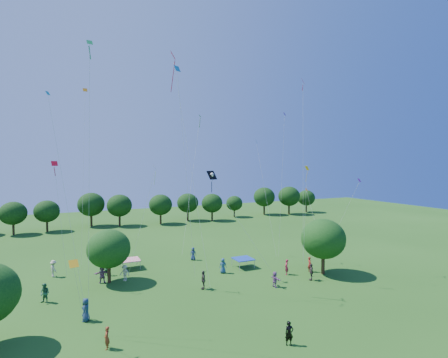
% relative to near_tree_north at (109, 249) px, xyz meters
% --- Properties ---
extents(near_tree_north, '(4.45, 4.45, 5.59)m').
position_rel_near_tree_north_xyz_m(near_tree_north, '(0.00, 0.00, 0.00)').
color(near_tree_north, '#422B19').
rests_on(near_tree_north, ground).
extents(near_tree_east, '(4.95, 4.95, 6.22)m').
position_rel_near_tree_north_xyz_m(near_tree_east, '(22.25, -7.17, 0.41)').
color(near_tree_east, '#422B19').
rests_on(near_tree_east, ground).
extents(treeline, '(88.01, 8.77, 6.77)m').
position_rel_near_tree_north_xyz_m(treeline, '(7.89, 33.59, 0.51)').
color(treeline, '#422B19').
rests_on(treeline, ground).
extents(tent_red_stripe, '(2.20, 2.20, 1.10)m').
position_rel_near_tree_north_xyz_m(tent_red_stripe, '(2.83, 4.02, -2.54)').
color(tent_red_stripe, red).
rests_on(tent_red_stripe, ground).
extents(tent_blue, '(2.20, 2.20, 1.10)m').
position_rel_near_tree_north_xyz_m(tent_blue, '(15.21, -1.24, -2.54)').
color(tent_blue, '#173698').
rests_on(tent_blue, ground).
extents(man_in_black, '(0.70, 0.53, 1.65)m').
position_rel_near_tree_north_xyz_m(man_in_black, '(9.68, -18.33, -2.75)').
color(man_in_black, black).
rests_on(man_in_black, ground).
extents(crowd_person_0, '(0.92, 0.78, 1.64)m').
position_rel_near_tree_north_xyz_m(crowd_person_0, '(10.85, 4.29, -2.76)').
color(crowd_person_0, navy).
rests_on(crowd_person_0, ground).
extents(crowd_person_1, '(0.57, 0.73, 1.73)m').
position_rel_near_tree_north_xyz_m(crowd_person_1, '(21.36, -5.94, -2.72)').
color(crowd_person_1, maroon).
rests_on(crowd_person_1, ground).
extents(crowd_person_2, '(0.78, 0.87, 1.57)m').
position_rel_near_tree_north_xyz_m(crowd_person_2, '(0.05, 2.56, -2.80)').
color(crowd_person_2, '#235234').
rests_on(crowd_person_2, ground).
extents(crowd_person_3, '(1.19, 1.08, 1.71)m').
position_rel_near_tree_north_xyz_m(crowd_person_3, '(1.56, -0.16, -2.72)').
color(crowd_person_3, beige).
rests_on(crowd_person_3, ground).
extents(crowd_person_4, '(0.76, 1.16, 1.83)m').
position_rel_near_tree_north_xyz_m(crowd_person_4, '(8.24, -5.90, -2.67)').
color(crowd_person_4, '#3C3630').
rests_on(crowd_person_4, ground).
extents(crowd_person_5, '(0.64, 1.51, 1.58)m').
position_rel_near_tree_north_xyz_m(crowd_person_5, '(15.01, -8.42, -2.79)').
color(crowd_person_5, '#935897').
rests_on(crowd_person_5, ground).
extents(crowd_person_6, '(0.94, 0.71, 1.71)m').
position_rel_near_tree_north_xyz_m(crowd_person_6, '(12.11, -2.20, -2.73)').
color(crowd_person_6, navy).
rests_on(crowd_person_6, ground).
extents(crowd_person_7, '(0.47, 0.63, 1.52)m').
position_rel_near_tree_north_xyz_m(crowd_person_7, '(-1.75, -13.58, -2.82)').
color(crowd_person_7, maroon).
rests_on(crowd_person_7, ground).
extents(crowd_person_8, '(0.98, 0.89, 1.76)m').
position_rel_near_tree_north_xyz_m(crowd_person_8, '(-5.88, -3.15, -2.70)').
color(crowd_person_8, '#275B3D').
rests_on(crowd_person_8, ground).
extents(crowd_person_9, '(0.98, 1.32, 1.84)m').
position_rel_near_tree_north_xyz_m(crowd_person_9, '(-5.33, 4.46, -2.66)').
color(crowd_person_9, '#B2AB8E').
rests_on(crowd_person_9, ground).
extents(crowd_person_10, '(1.01, 1.12, 1.78)m').
position_rel_near_tree_north_xyz_m(crowd_person_10, '(19.66, -8.32, -2.69)').
color(crowd_person_10, '#3F3533').
rests_on(crowd_person_10, ground).
extents(crowd_person_11, '(1.72, 0.78, 1.78)m').
position_rel_near_tree_north_xyz_m(crowd_person_11, '(-0.67, 0.22, -2.69)').
color(crowd_person_11, '#844D7E').
rests_on(crowd_person_11, ground).
extents(crowd_person_12, '(0.82, 1.02, 1.82)m').
position_rel_near_tree_north_xyz_m(crowd_person_12, '(-2.76, -8.53, -2.67)').
color(crowd_person_12, '#1A2E4C').
rests_on(crowd_person_12, ground).
extents(crowd_person_13, '(0.70, 0.76, 1.71)m').
position_rel_near_tree_north_xyz_m(crowd_person_13, '(18.35, -5.66, -2.72)').
color(crowd_person_13, maroon).
rests_on(crowd_person_13, ground).
extents(pirate_kite, '(5.59, 4.57, 10.37)m').
position_rel_near_tree_north_xyz_m(pirate_kite, '(10.47, -3.26, 7.42)').
color(pirate_kite, black).
extents(red_high_kite, '(2.23, 5.26, 21.98)m').
position_rel_near_tree_north_xyz_m(red_high_kite, '(5.98, -5.22, 15.76)').
color(red_high_kite, red).
extents(small_kite_0, '(1.56, 2.30, 20.90)m').
position_rel_near_tree_north_xyz_m(small_kite_0, '(20.79, -5.17, 13.95)').
color(small_kite_0, red).
extents(small_kite_1, '(1.59, 2.57, 10.92)m').
position_rel_near_tree_north_xyz_m(small_kite_1, '(18.65, -8.60, 6.38)').
color(small_kite_1, orange).
extents(small_kite_2, '(0.95, 2.29, 4.86)m').
position_rel_near_tree_north_xyz_m(small_kite_2, '(-3.63, -12.94, 1.89)').
color(small_kite_2, '#F9A716').
extents(small_kite_3, '(0.58, 0.81, 19.61)m').
position_rel_near_tree_north_xyz_m(small_kite_3, '(-2.49, -11.69, 11.15)').
color(small_kite_3, '#17833E').
extents(small_kite_4, '(2.16, 0.60, 20.28)m').
position_rel_near_tree_north_xyz_m(small_kite_4, '(6.05, -5.95, 13.23)').
color(small_kite_4, '#1178AD').
extents(small_kite_5, '(1.66, 1.23, 17.36)m').
position_rel_near_tree_north_xyz_m(small_kite_5, '(20.09, -2.26, 9.88)').
color(small_kite_5, '#631893').
extents(small_kite_6, '(2.60, 2.23, 10.95)m').
position_rel_near_tree_north_xyz_m(small_kite_6, '(3.75, -3.11, 6.63)').
color(small_kite_6, silver).
extents(small_kite_7, '(2.44, 2.82, 16.59)m').
position_rel_near_tree_north_xyz_m(small_kite_7, '(-4.32, -9.15, 8.36)').
color(small_kite_7, '#0B8CA7').
extents(small_kite_8, '(1.22, 0.92, 11.41)m').
position_rel_near_tree_north_xyz_m(small_kite_8, '(-4.79, 0.45, 7.00)').
color(small_kite_8, red).
extents(small_kite_9, '(0.49, 3.69, 8.05)m').
position_rel_near_tree_north_xyz_m(small_kite_9, '(23.39, -3.44, 3.80)').
color(small_kite_9, orange).
extents(small_kite_10, '(1.29, 4.93, 20.27)m').
position_rel_near_tree_north_xyz_m(small_kite_10, '(-1.82, 6.72, 12.17)').
color(small_kite_10, '#C37411').
extents(small_kite_11, '(4.70, 5.67, 17.85)m').
position_rel_near_tree_north_xyz_m(small_kite_11, '(11.85, 6.08, 10.16)').
color(small_kite_11, '#2B7A16').
extents(small_kite_12, '(0.80, 4.20, 14.14)m').
position_rel_near_tree_north_xyz_m(small_kite_12, '(18.53, 0.38, 8.65)').
color(small_kite_12, '#1255B6').
extents(small_kite_13, '(0.84, 4.94, 9.59)m').
position_rel_near_tree_north_xyz_m(small_kite_13, '(23.83, -9.48, 4.86)').
color(small_kite_13, '#711892').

